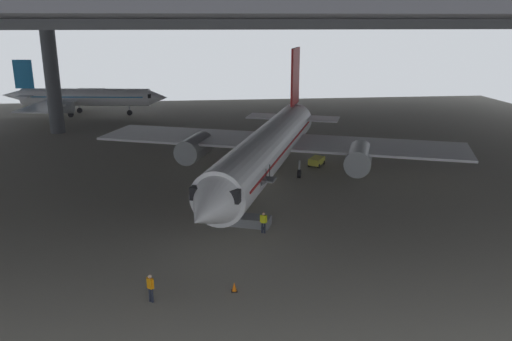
{
  "coord_description": "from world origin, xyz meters",
  "views": [
    {
      "loc": [
        -5.1,
        -47.77,
        15.29
      ],
      "look_at": [
        -0.2,
        -5.09,
        2.68
      ],
      "focal_mm": 35.84,
      "sensor_mm": 36.0,
      "label": 1
    }
  ],
  "objects": [
    {
      "name": "traffic_cone_orange",
      "position": [
        -3.31,
        -20.98,
        0.29
      ],
      "size": [
        0.36,
        0.36,
        0.6
      ],
      "color": "black",
      "rests_on": "ground_plane"
    },
    {
      "name": "crew_worker_by_stairs",
      "position": [
        -0.51,
        -12.64,
        0.94
      ],
      "size": [
        0.52,
        0.34,
        1.65
      ],
      "color": "#232838",
      "rests_on": "ground_plane"
    },
    {
      "name": "ground_plane",
      "position": [
        0.0,
        0.0,
        0.0
      ],
      "size": [
        110.0,
        110.0,
        0.0
      ],
      "primitive_type": "plane",
      "color": "gray"
    },
    {
      "name": "baggage_tug",
      "position": [
        7.67,
        5.15,
        0.53
      ],
      "size": [
        2.22,
        2.5,
        0.9
      ],
      "color": "yellow",
      "rests_on": "ground_plane"
    },
    {
      "name": "airplane_distant",
      "position": [
        -24.22,
        40.34,
        3.02
      ],
      "size": [
        28.03,
        27.29,
        9.15
      ],
      "color": "white",
      "rests_on": "ground_plane"
    },
    {
      "name": "hangar_structure",
      "position": [
        -0.11,
        13.78,
        16.02
      ],
      "size": [
        121.0,
        99.0,
        16.66
      ],
      "color": "#4C4F54",
      "rests_on": "ground_plane"
    },
    {
      "name": "boarding_stairs",
      "position": [
        -1.68,
        -10.84,
        0.75
      ],
      "size": [
        4.58,
        2.87,
        4.83
      ],
      "color": "slate",
      "rests_on": "ground_plane"
    },
    {
      "name": "crew_worker_near_nose",
      "position": [
        -8.07,
        -21.6,
        0.98
      ],
      "size": [
        0.44,
        0.4,
        1.7
      ],
      "color": "#232838",
      "rests_on": "ground_plane"
    },
    {
      "name": "airplane_main",
      "position": [
        1.6,
        -0.36,
        3.6
      ],
      "size": [
        38.08,
        38.26,
        12.29
      ],
      "color": "white",
      "rests_on": "ground_plane"
    }
  ]
}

